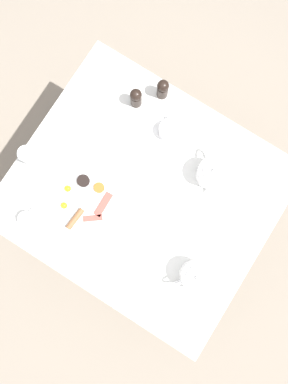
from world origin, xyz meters
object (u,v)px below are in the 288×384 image
creamer_jug (28,219)px  teapot_near (211,173)px  breakfast_plate (83,201)px  water_glass_tall (29,156)px  fork_by_plate (135,161)px  napkin_folded (158,208)px  pepper_grinder (163,89)px  teacup_with_saucer_left (169,131)px  knife_by_plate (104,89)px  teapot_far (195,276)px  salt_grinder (136,98)px

creamer_jug → teapot_near: bearing=-43.8°
breakfast_plate → water_glass_tall: water_glass_tall is taller
water_glass_tall → fork_by_plate: water_glass_tall is taller
breakfast_plate → napkin_folded: size_ratio=1.78×
napkin_folded → pepper_grinder: bearing=30.1°
pepper_grinder → napkin_folded: pepper_grinder is taller
teapot_near → teacup_with_saucer_left: (0.07, 0.24, -0.03)m
pepper_grinder → knife_by_plate: pepper_grinder is taller
water_glass_tall → pepper_grinder: pepper_grinder is taller
breakfast_plate → pepper_grinder: 0.57m
breakfast_plate → fork_by_plate: size_ratio=2.23×
teapot_near → creamer_jug: bearing=-82.4°
creamer_jug → knife_by_plate: (0.64, 0.05, -0.03)m
breakfast_plate → teapot_far: (-0.02, -0.55, 0.05)m
teapot_near → napkin_folded: size_ratio=0.98×
teacup_with_saucer_left → napkin_folded: size_ratio=0.85×
teapot_near → napkin_folded: bearing=-63.6°
teapot_near → fork_by_plate: teapot_near is taller
water_glass_tall → salt_grinder: size_ratio=0.95×
teacup_with_saucer_left → creamer_jug: size_ratio=1.74×
teacup_with_saucer_left → salt_grinder: 0.19m
breakfast_plate → napkin_folded: bearing=-63.0°
teapot_far → creamer_jug: (-0.17, 0.69, -0.02)m
creamer_jug → knife_by_plate: creamer_jug is taller
teapot_far → breakfast_plate: bearing=125.9°
breakfast_plate → pepper_grinder: (0.57, -0.03, 0.05)m
teacup_with_saucer_left → salt_grinder: salt_grinder is taller
teacup_with_saucer_left → pepper_grinder: 0.18m
teapot_far → water_glass_tall: 0.83m
teapot_far → pepper_grinder: 0.78m
teapot_near → water_glass_tall: teapot_near is taller
teapot_far → napkin_folded: (0.16, 0.27, -0.05)m
creamer_jug → napkin_folded: 0.54m
knife_by_plate → napkin_folded: bearing=-123.5°
creamer_jug → teapot_far: bearing=-76.4°
teacup_with_saucer_left → knife_by_plate: teacup_with_saucer_left is taller
teacup_with_saucer_left → teapot_near: bearing=-105.0°
teapot_far → creamer_jug: size_ratio=2.04×
water_glass_tall → pepper_grinder: size_ratio=0.95×
water_glass_tall → breakfast_plate: bearing=-97.3°
water_glass_tall → fork_by_plate: bearing=-58.9°
teacup_with_saucer_left → napkin_folded: (-0.30, -0.14, -0.02)m
teapot_far → water_glass_tall: (0.05, 0.83, 0.00)m
teapot_near → pepper_grinder: size_ratio=1.51×
salt_grinder → fork_by_plate: 0.26m
pepper_grinder → teapot_far: bearing=-138.7°
water_glass_tall → knife_by_plate: water_glass_tall is taller
teapot_near → fork_by_plate: bearing=-107.4°
teapot_near → teacup_with_saucer_left: size_ratio=1.16×
salt_grinder → knife_by_plate: size_ratio=0.55×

